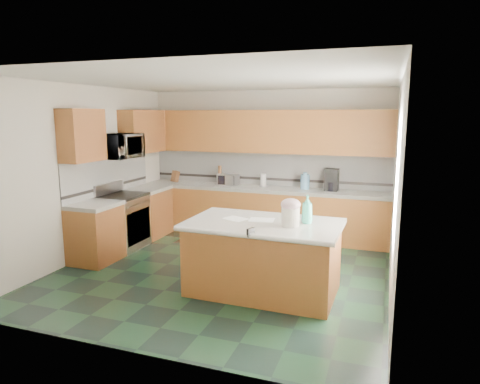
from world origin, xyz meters
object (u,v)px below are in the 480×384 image
at_px(knife_block, 175,176).
at_px(coffee_maker, 332,180).
at_px(toaster_oven, 228,179).
at_px(island_base, 263,259).
at_px(island_top, 264,224).
at_px(treat_jar, 290,217).
at_px(soap_bottle_island, 307,209).

distance_m(knife_block, coffee_maker, 3.08).
distance_m(knife_block, toaster_oven, 1.13).
height_order(island_base, island_top, island_top).
height_order(island_top, coffee_maker, coffee_maker).
distance_m(island_base, treat_jar, 0.71).
bearing_deg(soap_bottle_island, island_top, -177.14).
xyz_separation_m(soap_bottle_island, toaster_oven, (-1.97, 2.44, -0.07)).
height_order(island_top, toaster_oven, toaster_oven).
bearing_deg(toaster_oven, coffee_maker, 14.58).
bearing_deg(island_top, coffee_maker, 79.98).
bearing_deg(knife_block, island_base, -27.01).
relative_size(soap_bottle_island, knife_block, 1.58).
bearing_deg(coffee_maker, soap_bottle_island, -87.79).
bearing_deg(knife_block, coffee_maker, 18.25).
relative_size(island_base, soap_bottle_island, 5.15).
distance_m(island_base, soap_bottle_island, 0.86).
bearing_deg(island_base, coffee_maker, 79.98).
xyz_separation_m(island_top, toaster_oven, (-1.45, 2.55, 0.14)).
bearing_deg(soap_bottle_island, knife_block, 132.65).
bearing_deg(coffee_maker, island_top, -99.32).
height_order(island_top, treat_jar, treat_jar).
xyz_separation_m(knife_block, coffee_maker, (3.08, 0.03, 0.08)).
xyz_separation_m(island_top, coffee_maker, (0.51, 2.58, 0.22)).
height_order(island_top, soap_bottle_island, soap_bottle_island).
bearing_deg(soap_bottle_island, treat_jar, -139.19).
relative_size(treat_jar, knife_block, 1.03).
bearing_deg(toaster_oven, knife_block, -166.30).
relative_size(island_base, island_top, 0.95).
xyz_separation_m(island_base, island_top, (0.00, 0.00, 0.46)).
bearing_deg(island_base, knife_block, 136.37).
height_order(island_base, toaster_oven, toaster_oven).
bearing_deg(toaster_oven, island_top, -46.75).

